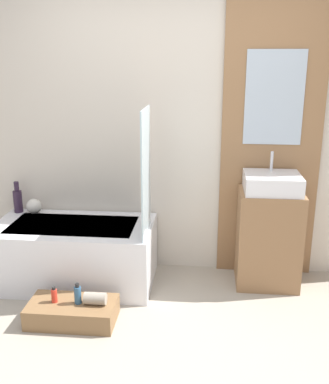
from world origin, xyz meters
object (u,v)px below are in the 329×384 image
bathtub (75,253)px  sink (272,183)px  wooden_step_bench (72,312)px  bottle_soap_secondary (78,294)px  vase_tall_dark (18,200)px  vase_round_light (34,206)px  bottle_soap_primary (54,295)px

bathtub → sink: size_ratio=2.99×
wooden_step_bench → sink: bearing=26.6°
bottle_soap_secondary → wooden_step_bench: bearing=180.0°
vase_tall_dark → bottle_soap_secondary: (0.78, -0.88, -0.41)m
sink → vase_round_light: 2.08m
bathtub → wooden_step_bench: 0.66m
bottle_soap_primary → bottle_soap_secondary: size_ratio=0.77×
sink → bottle_soap_primary: 1.90m
sink → wooden_step_bench: bearing=-153.4°
sink → vase_tall_dark: (-2.21, 0.14, -0.26)m
vase_tall_dark → bathtub: bearing=-25.0°
wooden_step_bench → bottle_soap_secondary: 0.15m
sink → bottle_soap_secondary: size_ratio=2.84×
bathtub → bottle_soap_secondary: bathtub is taller
bathtub → sink: bearing=4.5°
vase_round_light → vase_tall_dark: bearing=169.8°
vase_round_light → bottle_soap_secondary: vase_round_light is taller
vase_tall_dark → wooden_step_bench: bearing=-50.3°
sink → bottle_soap_primary: bearing=-155.3°
vase_round_light → bottle_soap_primary: size_ratio=1.11×
wooden_step_bench → bottle_soap_primary: bottle_soap_primary is taller
sink → vase_round_light: sink is taller
wooden_step_bench → vase_round_light: size_ratio=4.72×
wooden_step_bench → vase_round_light: bearing=124.0°
vase_tall_dark → bottle_soap_primary: 1.15m
bottle_soap_primary → wooden_step_bench: bearing=0.0°
sink → bathtub: bearing=-175.5°
wooden_step_bench → sink: 1.85m
bathtub → bottle_soap_primary: bathtub is taller
bathtub → vase_tall_dark: (-0.58, 0.27, 0.37)m
bathtub → bottle_soap_secondary: bearing=-71.9°
vase_round_light → bottle_soap_secondary: size_ratio=0.86×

